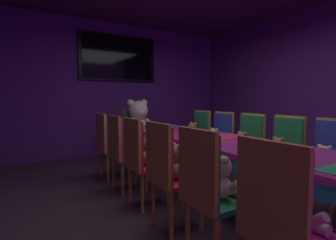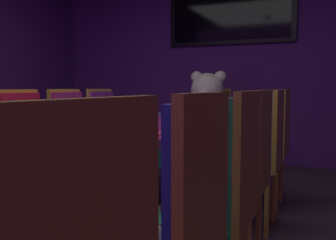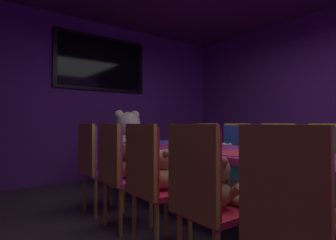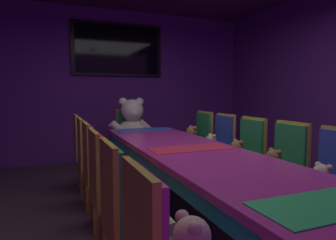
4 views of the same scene
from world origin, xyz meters
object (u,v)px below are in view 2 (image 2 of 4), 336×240
object	(u,v)px
teddy_right_3	(223,161)
wall_tv	(230,7)
teddy_left_5	(119,129)
chair_left_5	(107,127)
chair_right_2	(228,184)
chair_right_3	(249,160)
teddy_right_1	(135,228)
chair_left_4	(72,134)
teddy_right_4	(246,147)
banquet_table	(98,147)
teddy_left_4	(86,134)
chair_right_1	(178,227)
chair_right_4	(266,145)
teddy_left_3	(42,143)
teddy_right_2	(196,184)
chair_right_5	(275,136)
king_teddy_bear	(207,109)
throne_chair	(211,123)
teddy_right_5	(257,135)
chair_left_3	(26,142)

from	to	relation	value
teddy_right_3	wall_tv	bearing A→B (deg)	-76.68
teddy_right_3	teddy_left_5	bearing A→B (deg)	-40.16
chair_left_5	chair_right_2	xyz separation A→B (m)	(1.68, -1.70, 0.00)
chair_left_5	chair_right_3	bearing A→B (deg)	-34.87
teddy_right_1	chair_left_5	bearing A→B (deg)	-55.84
chair_left_4	teddy_right_4	xyz separation A→B (m)	(1.52, -0.01, -0.02)
banquet_table	teddy_right_3	xyz separation A→B (m)	(0.68, 0.26, -0.08)
wall_tv	chair_left_5	bearing A→B (deg)	-116.16
teddy_left_4	chair_right_1	distance (m)	2.26
chair_right_4	teddy_left_3	bearing A→B (deg)	19.58
chair_left_4	teddy_right_1	bearing A→B (deg)	-47.96
teddy_left_3	teddy_right_1	distance (m)	1.78
banquet_table	teddy_left_4	distance (m)	1.10
teddy_left_3	teddy_left_4	size ratio (longest dim) A/B	0.99
teddy_right_2	chair_right_5	xyz separation A→B (m)	(0.12, 1.67, 0.02)
teddy_right_1	chair_right_3	bearing A→B (deg)	-97.02
banquet_table	chair_right_5	size ratio (longest dim) A/B	3.55
chair_right_5	chair_left_4	bearing A→B (deg)	17.72
chair_left_4	chair_right_1	distance (m)	2.37
teddy_left_3	chair_right_1	world-z (taller)	chair_right_1
teddy_right_2	chair_right_1	bearing A→B (deg)	103.59
teddy_left_4	chair_right_4	distance (m)	1.51
banquet_table	teddy_right_1	size ratio (longest dim) A/B	12.33
chair_right_3	teddy_left_5	bearing A→B (deg)	-37.36
teddy_right_1	teddy_right_3	size ratio (longest dim) A/B	0.93
teddy_left_3	teddy_left_5	distance (m)	1.10
wall_tv	chair_right_4	bearing A→B (deg)	-69.92
chair_right_2	king_teddy_bear	world-z (taller)	king_teddy_bear
chair_right_1	throne_chair	bearing A→B (deg)	-75.16
teddy_left_5	king_teddy_bear	size ratio (longest dim) A/B	0.41
teddy_right_1	teddy_left_4	bearing A→B (deg)	-50.85
teddy_left_3	teddy_right_5	xyz separation A→B (m)	(1.36, 1.08, 0.00)
teddy_left_5	chair_right_1	world-z (taller)	chair_right_1
teddy_left_3	chair_right_2	bearing A→B (deg)	-21.38
teddy_right_3	teddy_right_4	distance (m)	0.58
banquet_table	wall_tv	bearing A→B (deg)	90.00
chair_left_3	chair_left_4	distance (m)	0.55
teddy_left_3	chair_right_3	world-z (taller)	chair_right_3
chair_left_4	teddy_left_5	world-z (taller)	chair_left_4
teddy_right_2	throne_chair	bearing A→B (deg)	-74.90
king_teddy_bear	teddy_left_4	bearing A→B (deg)	-28.45
chair_left_3	chair_right_4	bearing A→B (deg)	17.96
teddy_left_3	chair_right_1	xyz separation A→B (m)	(1.51, -1.13, -0.00)
teddy_left_4	chair_right_4	world-z (taller)	chair_right_4
chair_right_3	throne_chair	bearing A→B (deg)	-68.10
throne_chair	king_teddy_bear	xyz separation A→B (m)	(0.00, -0.17, 0.17)
banquet_table	throne_chair	world-z (taller)	throne_chair
teddy_left_3	chair_right_1	bearing A→B (deg)	-36.93
chair_right_3	wall_tv	xyz separation A→B (m)	(-0.82, 2.85, 1.45)
teddy_left_5	teddy_right_3	size ratio (longest dim) A/B	1.01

